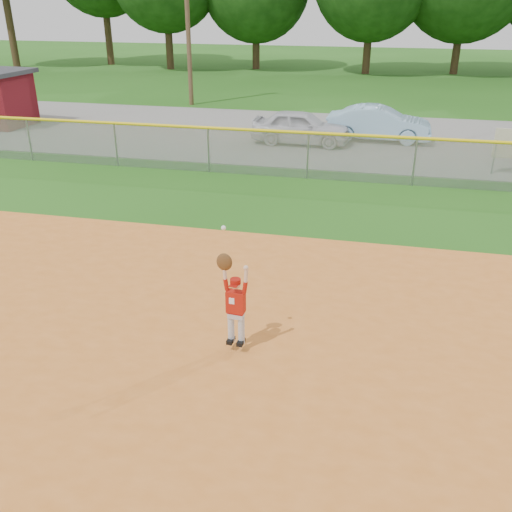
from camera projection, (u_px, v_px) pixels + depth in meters
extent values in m
plane|color=#1F5413|center=(225.00, 347.00, 9.79)|extent=(120.00, 120.00, 0.00)
cube|color=#C86924|center=(160.00, 478.00, 7.12)|extent=(24.00, 16.00, 0.04)
cube|color=slate|center=(327.00, 137.00, 23.93)|extent=(44.00, 10.00, 0.03)
imported|color=silver|center=(301.00, 127.00, 22.53)|extent=(3.92, 1.68, 1.32)
imported|color=#8EB9D4|center=(379.00, 124.00, 23.01)|extent=(4.19, 1.59, 1.37)
cylinder|color=gray|center=(494.00, 157.00, 18.80)|extent=(0.06, 0.06, 1.16)
cube|color=gray|center=(308.00, 156.00, 18.32)|extent=(40.00, 0.03, 1.50)
cylinder|color=yellow|center=(309.00, 133.00, 18.00)|extent=(40.00, 0.10, 0.10)
cylinder|color=gray|center=(30.00, 140.00, 20.32)|extent=(0.06, 0.06, 1.50)
cylinder|color=gray|center=(116.00, 145.00, 19.65)|extent=(0.06, 0.06, 1.50)
cylinder|color=gray|center=(208.00, 150.00, 18.98)|extent=(0.06, 0.06, 1.50)
cylinder|color=gray|center=(308.00, 156.00, 18.32)|extent=(0.06, 0.06, 1.50)
cylinder|color=gray|center=(414.00, 162.00, 17.65)|extent=(0.06, 0.06, 1.50)
cylinder|color=#4C3823|center=(187.00, 14.00, 28.95)|extent=(0.24, 0.24, 9.00)
cylinder|color=#422D1C|center=(11.00, 28.00, 44.98)|extent=(0.56, 0.56, 5.87)
cylinder|color=#422D1C|center=(107.00, 25.00, 46.60)|extent=(0.56, 0.56, 6.10)
cylinder|color=#422D1C|center=(169.00, 39.00, 44.09)|extent=(0.56, 0.56, 4.43)
cylinder|color=#422D1C|center=(256.00, 41.00, 44.30)|extent=(0.56, 0.56, 4.11)
cylinder|color=#422D1C|center=(368.00, 40.00, 41.56)|extent=(0.56, 0.56, 4.64)
cylinder|color=#422D1C|center=(458.00, 39.00, 41.29)|extent=(0.56, 0.56, 4.89)
cylinder|color=silver|center=(231.00, 328.00, 9.53)|extent=(0.12, 0.12, 0.50)
cylinder|color=silver|center=(241.00, 330.00, 9.49)|extent=(0.12, 0.12, 0.50)
cube|color=black|center=(231.00, 340.00, 9.60)|extent=(0.12, 0.21, 0.07)
cube|color=black|center=(241.00, 342.00, 9.55)|extent=(0.12, 0.21, 0.07)
cube|color=silver|center=(236.00, 315.00, 9.39)|extent=(0.27, 0.16, 0.10)
cube|color=maroon|center=(236.00, 312.00, 9.37)|extent=(0.28, 0.17, 0.04)
cube|color=#A6170B|center=(236.00, 302.00, 9.29)|extent=(0.31, 0.18, 0.38)
cube|color=white|center=(232.00, 301.00, 9.20)|extent=(0.09, 0.01, 0.11)
sphere|color=beige|center=(235.00, 284.00, 9.15)|extent=(0.18, 0.18, 0.17)
cylinder|color=#981009|center=(235.00, 281.00, 9.13)|extent=(0.19, 0.19, 0.08)
cube|color=#981009|center=(234.00, 286.00, 9.07)|extent=(0.14, 0.11, 0.02)
cylinder|color=#A6170B|center=(226.00, 284.00, 9.21)|extent=(0.10, 0.08, 0.21)
cylinder|color=beige|center=(225.00, 273.00, 9.12)|extent=(0.08, 0.07, 0.22)
ellipsoid|color=#4C2D14|center=(224.00, 262.00, 9.04)|extent=(0.27, 0.14, 0.30)
sphere|color=white|center=(223.00, 228.00, 8.80)|extent=(0.08, 0.08, 0.08)
cylinder|color=#A6170B|center=(245.00, 287.00, 9.12)|extent=(0.10, 0.08, 0.21)
cylinder|color=beige|center=(246.00, 276.00, 9.03)|extent=(0.08, 0.07, 0.22)
sphere|color=beige|center=(246.00, 268.00, 8.97)|extent=(0.09, 0.09, 0.08)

